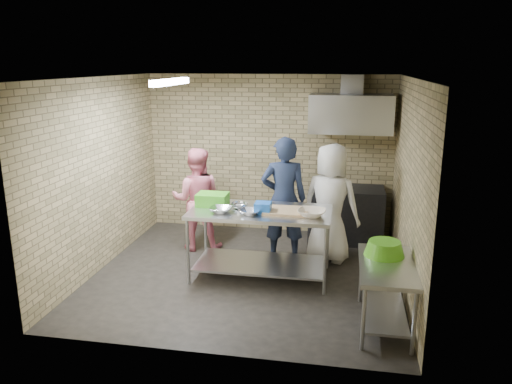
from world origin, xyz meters
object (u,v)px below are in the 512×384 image
prep_table (260,243)px  side_counter (385,295)px  blue_tub (263,208)px  bottle_red (354,117)px  green_crate (212,199)px  man_navy (284,199)px  bottle_green (379,118)px  woman_white (330,203)px  green_basin (384,248)px  stove (346,214)px  woman_pink (197,199)px

prep_table → side_counter: prep_table is taller
prep_table → blue_tub: bearing=-63.4°
side_counter → bottle_red: bearing=97.6°
green_crate → man_navy: bearing=31.9°
bottle_green → man_navy: 2.12m
side_counter → woman_white: size_ratio=0.68×
green_basin → bottle_green: 2.98m
stove → green_basin: bearing=-80.2°
prep_table → side_counter: (1.60, -1.10, -0.10)m
woman_pink → green_basin: bearing=138.9°
woman_white → prep_table: bearing=58.0°
side_counter → woman_white: 2.04m
bottle_red → green_basin: bearing=-82.1°
green_crate → bottle_red: bottle_red is taller
stove → man_navy: bearing=-134.0°
blue_tub → bottle_green: (1.55, 1.99, 0.99)m
blue_tub → man_navy: (0.18, 0.80, -0.09)m
prep_table → woman_pink: 1.49m
bottle_red → blue_tub: bearing=-120.0°
man_navy → woman_white: (0.68, 0.06, -0.05)m
green_crate → bottle_red: size_ratio=2.35×
green_basin → bottle_red: bottle_red is taller
blue_tub → green_basin: blue_tub is taller
bottle_red → woman_white: (-0.29, -1.14, -1.15)m
stove → bottle_green: 1.65m
green_basin → bottle_red: bearing=97.9°
green_basin → bottle_green: bottle_green is taller
side_counter → stove: 2.79m
bottle_red → bottle_green: 0.40m
blue_tub → stove: bearing=57.9°
green_crate → blue_tub: green_crate is taller
prep_table → man_navy: bearing=71.8°
side_counter → man_navy: (-1.37, 1.79, 0.56)m
man_navy → woman_pink: 1.41m
woman_white → bottle_red: bearing=-85.9°
prep_table → stove: prep_table is taller
blue_tub → man_navy: size_ratio=0.11×
side_counter → blue_tub: blue_tub is taller
stove → blue_tub: (-1.10, -1.75, 0.57)m
woman_white → man_navy: bearing=23.2°
green_crate → green_basin: (2.28, -0.97, -0.20)m
prep_table → blue_tub: size_ratio=9.00×
man_navy → green_crate: bearing=21.9°
green_crate → blue_tub: 0.78m
bottle_green → woman_white: size_ratio=0.08×
prep_table → bottle_green: bearing=49.8°
stove → man_navy: (-0.92, -0.96, 0.48)m
prep_table → bottle_red: bearing=57.6°
prep_table → blue_tub: 0.56m
bottle_green → green_crate: bearing=-142.4°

